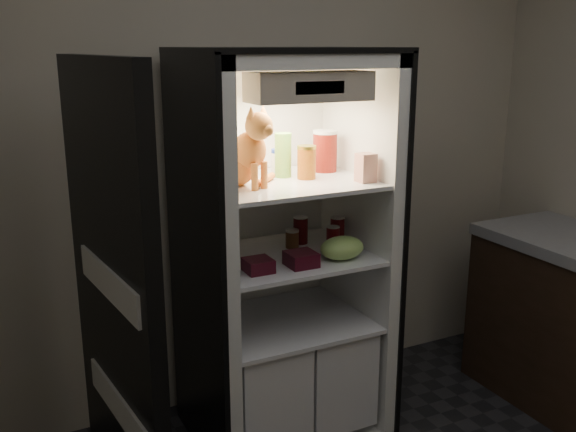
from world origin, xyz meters
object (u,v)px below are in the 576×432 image
object	(u,v)px
soda_can_c	(333,238)
condiment_jar	(292,239)
soda_can_a	(301,230)
parmesan_shaker	(283,155)
tabby_cat	(243,156)
soda_can_b	(337,230)
pepper_jar	(325,151)
mayo_tub	(280,161)
berry_box_left	(258,265)
grape_bag	(342,248)
berry_box_right	(301,259)
cream_carton	(366,168)
refrigerator	(281,280)
salsa_jar	(307,162)

from	to	relation	value
soda_can_c	condiment_jar	bearing A→B (deg)	140.19
soda_can_a	soda_can_c	size ratio (longest dim) A/B	1.13
parmesan_shaker	tabby_cat	bearing A→B (deg)	-157.25
tabby_cat	soda_can_b	world-z (taller)	tabby_cat
pepper_jar	soda_can_b	size ratio (longest dim) A/B	1.54
mayo_tub	berry_box_left	world-z (taller)	mayo_tub
pepper_jar	soda_can_b	bearing A→B (deg)	-58.53
parmesan_shaker	grape_bag	world-z (taller)	parmesan_shaker
berry_box_right	grape_bag	bearing A→B (deg)	0.20
parmesan_shaker	soda_can_b	bearing A→B (deg)	-6.69
parmesan_shaker	cream_carton	xyz separation A→B (m)	(0.28, -0.27, -0.04)
mayo_tub	condiment_jar	distance (m)	0.37
soda_can_a	berry_box_right	world-z (taller)	soda_can_a
parmesan_shaker	berry_box_right	size ratio (longest dim) A/B	1.62
berry_box_left	berry_box_right	world-z (taller)	berry_box_right
soda_can_a	berry_box_left	world-z (taller)	soda_can_a
soda_can_c	refrigerator	bearing A→B (deg)	152.88
grape_bag	berry_box_left	bearing A→B (deg)	177.99
cream_carton	soda_can_c	world-z (taller)	cream_carton
tabby_cat	soda_can_c	world-z (taller)	tabby_cat
grape_bag	berry_box_right	world-z (taller)	grape_bag
salsa_jar	pepper_jar	size ratio (longest dim) A/B	0.77
salsa_jar	soda_can_c	xyz separation A→B (m)	(0.12, -0.04, -0.37)
soda_can_c	salsa_jar	bearing A→B (deg)	159.53
mayo_tub	tabby_cat	bearing A→B (deg)	-146.36
berry_box_left	berry_box_right	distance (m)	0.20
refrigerator	berry_box_left	bearing A→B (deg)	-134.01
soda_can_c	grape_bag	world-z (taller)	soda_can_c
salsa_jar	berry_box_left	distance (m)	0.53
tabby_cat	salsa_jar	bearing A→B (deg)	-18.44
soda_can_b	condiment_jar	world-z (taller)	soda_can_b
pepper_jar	soda_can_a	bearing A→B (deg)	175.40
refrigerator	soda_can_c	bearing A→B (deg)	-27.12
soda_can_a	refrigerator	bearing A→B (deg)	-156.28
parmesan_shaker	cream_carton	world-z (taller)	parmesan_shaker
parmesan_shaker	salsa_jar	distance (m)	0.12
cream_carton	soda_can_b	xyz separation A→B (m)	(0.00, 0.23, -0.35)
pepper_jar	grape_bag	distance (m)	0.50
mayo_tub	salsa_jar	world-z (taller)	salsa_jar
tabby_cat	soda_can_c	size ratio (longest dim) A/B	3.03
soda_can_a	soda_can_b	world-z (taller)	soda_can_a
soda_can_a	salsa_jar	bearing A→B (deg)	-106.69
cream_carton	condiment_jar	bearing A→B (deg)	131.90
condiment_jar	mayo_tub	bearing A→B (deg)	108.19
salsa_jar	soda_can_b	bearing A→B (deg)	14.54
salsa_jar	soda_can_c	bearing A→B (deg)	-20.47
parmesan_shaker	condiment_jar	size ratio (longest dim) A/B	2.28
berry_box_left	soda_can_a	bearing A→B (deg)	38.81
refrigerator	tabby_cat	bearing A→B (deg)	-159.27
refrigerator	grape_bag	world-z (taller)	refrigerator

